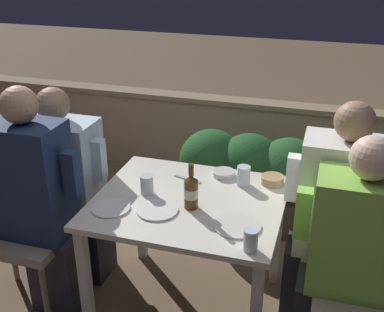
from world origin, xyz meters
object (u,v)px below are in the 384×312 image
person_navy_jumper (39,203)px  person_white_polo (333,220)px  chair_left_near (8,210)px  beer_bottle (191,191)px  person_blue_shirt (68,186)px  person_green_blouse (347,259)px  chair_left_far (37,185)px  chair_right_far (376,238)px

person_navy_jumper → person_white_polo: 1.53m
chair_left_near → person_navy_jumper: person_navy_jumper is taller
chair_left_near → person_white_polo: 1.74m
beer_bottle → person_navy_jumper: bearing=-172.7°
person_blue_shirt → person_navy_jumper: bearing=-88.7°
person_blue_shirt → person_green_blouse: (1.58, -0.27, 0.01)m
chair_left_far → person_green_blouse: person_green_blouse is taller
chair_left_near → beer_bottle: (1.02, 0.10, 0.23)m
chair_left_near → person_blue_shirt: bearing=55.5°
person_blue_shirt → person_white_polo: person_white_polo is taller
chair_left_far → person_green_blouse: (1.80, -0.27, 0.04)m
person_blue_shirt → person_white_polo: size_ratio=0.94×
chair_left_far → beer_bottle: size_ratio=4.02×
person_navy_jumper → chair_right_far: (1.71, 0.31, -0.08)m
chair_left_far → person_white_polo: bearing=0.2°
chair_left_near → person_white_polo: bearing=10.1°
beer_bottle → chair_right_far: bearing=12.6°
chair_left_near → person_green_blouse: person_green_blouse is taller
person_navy_jumper → chair_left_far: size_ratio=1.34×
chair_right_far → chair_left_near: bearing=-171.0°
person_green_blouse → beer_bottle: (-0.76, 0.07, 0.19)m
chair_left_near → chair_right_far: 1.95m
person_blue_shirt → chair_left_far: bearing=-180.0°
person_navy_jumper → person_green_blouse: bearing=1.1°
chair_left_far → person_blue_shirt: size_ratio=0.81×
chair_left_near → person_blue_shirt: size_ratio=0.81×
person_navy_jumper → chair_left_far: person_navy_jumper is taller
beer_bottle → person_white_polo: bearing=16.4°
person_navy_jumper → person_blue_shirt: 0.30m
chair_left_near → beer_bottle: size_ratio=4.02×
person_green_blouse → person_white_polo: bearing=104.9°
person_navy_jumper → beer_bottle: size_ratio=5.37×
person_navy_jumper → person_blue_shirt: bearing=91.3°
chair_right_far → person_white_polo: person_white_polo is taller
chair_left_near → person_green_blouse: 1.79m
chair_left_far → chair_right_far: size_ratio=1.00×
person_white_polo → chair_left_near: bearing=-169.9°
person_white_polo → beer_bottle: bearing=-163.6°
person_navy_jumper → person_blue_shirt: person_navy_jumper is taller
chair_right_far → person_white_polo: 0.22m
person_green_blouse → beer_bottle: bearing=174.5°
person_green_blouse → person_white_polo: size_ratio=0.96×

